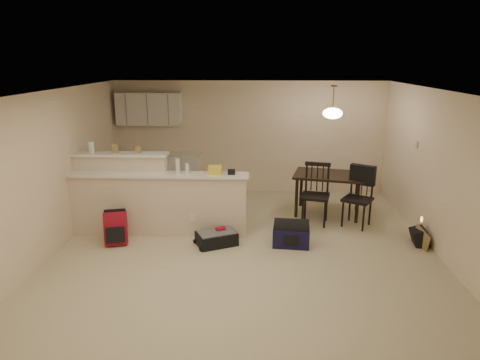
# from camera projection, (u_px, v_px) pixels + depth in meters

# --- Properties ---
(room) EXTENTS (7.00, 7.02, 2.50)m
(room) POSITION_uv_depth(u_px,v_px,m) (245.00, 180.00, 6.24)
(room) COLOR beige
(room) RESTS_ON ground
(breakfast_bar) EXTENTS (3.08, 0.58, 1.39)m
(breakfast_bar) POSITION_uv_depth(u_px,v_px,m) (145.00, 199.00, 7.42)
(breakfast_bar) COLOR beige
(breakfast_bar) RESTS_ON ground
(upper_cabinets) EXTENTS (1.40, 0.34, 0.70)m
(upper_cabinets) POSITION_uv_depth(u_px,v_px,m) (149.00, 109.00, 9.34)
(upper_cabinets) COLOR white
(upper_cabinets) RESTS_ON room
(kitchen_counter) EXTENTS (1.80, 0.60, 0.90)m
(kitchen_counter) POSITION_uv_depth(u_px,v_px,m) (160.00, 174.00, 9.60)
(kitchen_counter) COLOR white
(kitchen_counter) RESTS_ON ground
(thermostat) EXTENTS (0.02, 0.12, 0.12)m
(thermostat) POSITION_uv_depth(u_px,v_px,m) (416.00, 144.00, 7.54)
(thermostat) COLOR beige
(thermostat) RESTS_ON room
(jar) EXTENTS (0.10, 0.10, 0.20)m
(jar) POSITION_uv_depth(u_px,v_px,m) (91.00, 147.00, 7.35)
(jar) COLOR silver
(jar) RESTS_ON breakfast_bar
(cereal_box) EXTENTS (0.10, 0.07, 0.16)m
(cereal_box) POSITION_uv_depth(u_px,v_px,m) (115.00, 148.00, 7.34)
(cereal_box) COLOR #967B4D
(cereal_box) RESTS_ON breakfast_bar
(small_box) EXTENTS (0.08, 0.06, 0.12)m
(small_box) POSITION_uv_depth(u_px,v_px,m) (138.00, 150.00, 7.33)
(small_box) COLOR #967B4D
(small_box) RESTS_ON breakfast_bar
(bottle_a) EXTENTS (0.07, 0.07, 0.26)m
(bottle_a) POSITION_uv_depth(u_px,v_px,m) (178.00, 166.00, 7.15)
(bottle_a) COLOR silver
(bottle_a) RESTS_ON breakfast_bar
(bottle_b) EXTENTS (0.06, 0.06, 0.18)m
(bottle_b) POSITION_uv_depth(u_px,v_px,m) (187.00, 169.00, 7.16)
(bottle_b) COLOR silver
(bottle_b) RESTS_ON breakfast_bar
(bag_lump) EXTENTS (0.22, 0.18, 0.14)m
(bag_lump) POSITION_uv_depth(u_px,v_px,m) (215.00, 170.00, 7.15)
(bag_lump) COLOR #967B4D
(bag_lump) RESTS_ON breakfast_bar
(pouch) EXTENTS (0.12, 0.10, 0.08)m
(pouch) POSITION_uv_depth(u_px,v_px,m) (231.00, 172.00, 7.14)
(pouch) COLOR #967B4D
(pouch) RESTS_ON breakfast_bar
(dining_table) EXTENTS (1.46, 1.13, 0.81)m
(dining_table) POSITION_uv_depth(u_px,v_px,m) (329.00, 179.00, 8.26)
(dining_table) COLOR black
(dining_table) RESTS_ON ground
(pendant_lamp) EXTENTS (0.36, 0.36, 0.62)m
(pendant_lamp) POSITION_uv_depth(u_px,v_px,m) (333.00, 113.00, 7.92)
(pendant_lamp) COLOR brown
(pendant_lamp) RESTS_ON room
(dining_chair_near) EXTENTS (0.58, 0.57, 1.12)m
(dining_chair_near) POSITION_uv_depth(u_px,v_px,m) (315.00, 195.00, 7.82)
(dining_chair_near) COLOR black
(dining_chair_near) RESTS_ON ground
(dining_chair_far) EXTENTS (0.64, 0.63, 1.08)m
(dining_chair_far) POSITION_uv_depth(u_px,v_px,m) (357.00, 198.00, 7.70)
(dining_chair_far) COLOR black
(dining_chair_far) RESTS_ON ground
(suitcase) EXTENTS (0.74, 0.64, 0.21)m
(suitcase) POSITION_uv_depth(u_px,v_px,m) (217.00, 238.00, 7.03)
(suitcase) COLOR black
(suitcase) RESTS_ON ground
(red_backpack) EXTENTS (0.41, 0.31, 0.54)m
(red_backpack) POSITION_uv_depth(u_px,v_px,m) (116.00, 228.00, 7.02)
(red_backpack) COLOR maroon
(red_backpack) RESTS_ON ground
(navy_duffel) EXTENTS (0.61, 0.37, 0.32)m
(navy_duffel) POSITION_uv_depth(u_px,v_px,m) (291.00, 237.00, 6.97)
(navy_duffel) COLOR #15123B
(navy_duffel) RESTS_ON ground
(black_daypack) EXTENTS (0.26, 0.34, 0.28)m
(black_daypack) POSITION_uv_depth(u_px,v_px,m) (419.00, 237.00, 7.01)
(black_daypack) COLOR black
(black_daypack) RESTS_ON ground
(cardboard_sheet) EXTENTS (0.10, 0.40, 0.31)m
(cardboard_sheet) POSITION_uv_depth(u_px,v_px,m) (421.00, 238.00, 6.91)
(cardboard_sheet) COLOR #967B4D
(cardboard_sheet) RESTS_ON ground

